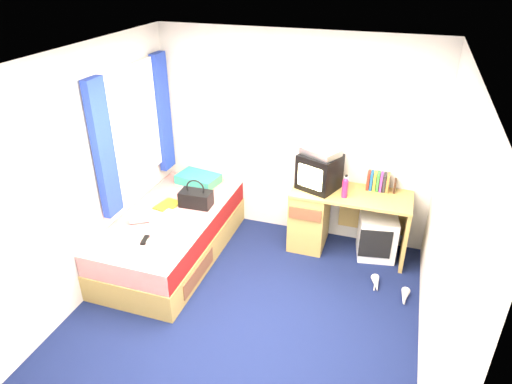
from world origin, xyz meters
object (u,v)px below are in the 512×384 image
(pink_water_bottle, at_px, (345,189))
(magazine, at_px, (168,205))
(handbag, at_px, (196,198))
(crt_tv, at_px, (319,172))
(remote_control, at_px, (145,240))
(water_bottle, at_px, (140,220))
(colour_swatch_fan, at_px, (145,240))
(white_heels, at_px, (390,290))
(pillow, at_px, (198,179))
(aerosol_can, at_px, (346,184))
(vcr, at_px, (321,152))
(picture_frame, at_px, (395,186))
(storage_cube, at_px, (377,236))
(bed, at_px, (172,235))
(desk, at_px, (325,215))
(towel, at_px, (173,222))

(pink_water_bottle, xyz_separation_m, magazine, (-1.91, -0.45, -0.30))
(handbag, bearing_deg, crt_tv, 17.96)
(handbag, relative_size, remote_control, 2.27)
(remote_control, bearing_deg, handbag, 64.18)
(water_bottle, distance_m, remote_control, 0.36)
(magazine, distance_m, colour_swatch_fan, 0.70)
(water_bottle, relative_size, colour_swatch_fan, 0.91)
(white_heels, bearing_deg, crt_tv, 144.86)
(pillow, distance_m, aerosol_can, 1.83)
(vcr, height_order, handbag, vcr)
(picture_frame, xyz_separation_m, handbag, (-2.11, -0.65, -0.18))
(water_bottle, bearing_deg, storage_cube, 22.56)
(crt_tv, bearing_deg, pillow, -161.40)
(colour_swatch_fan, bearing_deg, handbag, 76.78)
(bed, bearing_deg, handbag, 54.09)
(handbag, height_order, colour_swatch_fan, handbag)
(storage_cube, height_order, crt_tv, crt_tv)
(desk, relative_size, storage_cube, 2.58)
(bed, bearing_deg, remote_control, -89.59)
(pillow, bearing_deg, water_bottle, -100.44)
(crt_tv, height_order, remote_control, crt_tv)
(pillow, height_order, white_heels, pillow)
(crt_tv, height_order, water_bottle, crt_tv)
(storage_cube, relative_size, magazine, 1.80)
(water_bottle, distance_m, colour_swatch_fan, 0.35)
(pink_water_bottle, bearing_deg, water_bottle, -156.66)
(picture_frame, xyz_separation_m, pink_water_bottle, (-0.51, -0.31, 0.03))
(pink_water_bottle, bearing_deg, storage_cube, 18.43)
(desk, xyz_separation_m, aerosol_can, (0.20, 0.01, 0.43))
(towel, height_order, water_bottle, towel)
(pillow, height_order, towel, pillow)
(pillow, xyz_separation_m, aerosol_can, (1.81, -0.04, 0.24))
(water_bottle, bearing_deg, handbag, 51.96)
(crt_tv, relative_size, remote_control, 3.16)
(magazine, bearing_deg, pillow, 81.86)
(remote_control, bearing_deg, colour_swatch_fan, 78.16)
(storage_cube, distance_m, remote_control, 2.55)
(desk, relative_size, water_bottle, 6.50)
(magazine, bearing_deg, towel, -53.96)
(pillow, relative_size, storage_cube, 1.00)
(magazine, relative_size, water_bottle, 1.40)
(magazine, bearing_deg, remote_control, -80.13)
(picture_frame, xyz_separation_m, remote_control, (-2.30, -1.46, -0.27))
(picture_frame, bearing_deg, white_heels, -82.23)
(pillow, xyz_separation_m, pink_water_bottle, (1.82, -0.19, 0.25))
(colour_swatch_fan, xyz_separation_m, white_heels, (2.40, 0.62, -0.51))
(towel, height_order, white_heels, towel)
(storage_cube, distance_m, vcr, 1.17)
(picture_frame, bearing_deg, water_bottle, -154.69)
(pillow, height_order, water_bottle, pillow)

